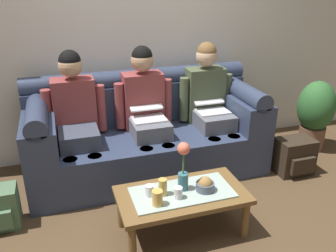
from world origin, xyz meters
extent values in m
plane|color=#4C3823|center=(0.00, 0.00, 0.00)|extent=(14.00, 14.00, 0.00)
cube|color=silver|center=(0.00, 1.70, 1.45)|extent=(6.00, 0.12, 2.90)
cube|color=#2D3851|center=(0.00, 1.10, 0.21)|extent=(2.22, 0.88, 0.42)
cube|color=#2D3851|center=(0.00, 1.43, 0.62)|extent=(2.22, 0.22, 0.40)
cylinder|color=#2D3851|center=(0.00, 1.43, 0.87)|extent=(2.22, 0.18, 0.18)
cube|color=#2D3851|center=(-0.97, 1.10, 0.56)|extent=(0.28, 0.88, 0.28)
cylinder|color=#2D3851|center=(-0.97, 1.10, 0.74)|extent=(0.18, 0.88, 0.18)
cube|color=#2D3851|center=(0.97, 1.10, 0.56)|extent=(0.28, 0.88, 0.28)
cylinder|color=#2D3851|center=(0.97, 1.10, 0.74)|extent=(0.18, 0.88, 0.18)
cube|color=#383D4C|center=(-0.65, 1.04, 0.49)|extent=(0.34, 0.40, 0.15)
cylinder|color=#383D4C|center=(-0.75, 0.78, 0.21)|extent=(0.12, 0.12, 0.42)
cylinder|color=#383D4C|center=(-0.55, 0.78, 0.21)|extent=(0.12, 0.12, 0.42)
cube|color=brown|center=(-0.65, 1.28, 0.69)|extent=(0.38, 0.22, 0.54)
cylinder|color=brown|center=(-0.88, 1.24, 0.67)|extent=(0.09, 0.09, 0.44)
cylinder|color=brown|center=(-0.41, 1.24, 0.67)|extent=(0.09, 0.09, 0.44)
sphere|color=tan|center=(-0.65, 1.26, 1.08)|extent=(0.21, 0.21, 0.21)
sphere|color=black|center=(-0.65, 1.26, 1.12)|extent=(0.19, 0.19, 0.19)
cube|color=#595B66|center=(0.00, 1.04, 0.49)|extent=(0.34, 0.40, 0.15)
cylinder|color=#595B66|center=(-0.10, 0.78, 0.21)|extent=(0.12, 0.12, 0.42)
cylinder|color=#595B66|center=(0.10, 0.78, 0.21)|extent=(0.12, 0.12, 0.42)
cube|color=brown|center=(0.00, 1.28, 0.69)|extent=(0.38, 0.22, 0.54)
cylinder|color=brown|center=(-0.23, 1.24, 0.67)|extent=(0.09, 0.09, 0.44)
cylinder|color=brown|center=(0.23, 1.24, 0.67)|extent=(0.09, 0.09, 0.44)
sphere|color=tan|center=(0.00, 1.26, 1.08)|extent=(0.21, 0.21, 0.21)
sphere|color=black|center=(0.00, 1.26, 1.12)|extent=(0.19, 0.19, 0.19)
cube|color=silver|center=(0.00, 1.06, 0.58)|extent=(0.31, 0.22, 0.02)
cube|color=silver|center=(0.00, 1.21, 0.68)|extent=(0.31, 0.20, 0.09)
cube|color=black|center=(0.00, 1.20, 0.68)|extent=(0.27, 0.18, 0.07)
cube|color=#595B66|center=(0.65, 1.04, 0.49)|extent=(0.34, 0.40, 0.15)
cylinder|color=#595B66|center=(0.55, 0.78, 0.21)|extent=(0.12, 0.12, 0.42)
cylinder|color=#595B66|center=(0.75, 0.78, 0.21)|extent=(0.12, 0.12, 0.42)
cube|color=#475138|center=(0.65, 1.28, 0.69)|extent=(0.38, 0.22, 0.54)
cylinder|color=#475138|center=(0.41, 1.24, 0.67)|extent=(0.09, 0.09, 0.44)
cylinder|color=#475138|center=(0.88, 1.24, 0.67)|extent=(0.09, 0.09, 0.44)
sphere|color=tan|center=(0.65, 1.26, 1.08)|extent=(0.21, 0.21, 0.21)
sphere|color=brown|center=(0.65, 1.26, 1.12)|extent=(0.19, 0.19, 0.19)
cube|color=silver|center=(0.65, 1.06, 0.58)|extent=(0.31, 0.22, 0.02)
cube|color=silver|center=(0.65, 1.22, 0.68)|extent=(0.31, 0.20, 0.11)
cube|color=black|center=(0.65, 1.21, 0.68)|extent=(0.27, 0.17, 0.09)
cube|color=brown|center=(0.00, 0.14, 0.33)|extent=(0.95, 0.50, 0.04)
cube|color=#9EB2A8|center=(0.00, 0.14, 0.35)|extent=(0.74, 0.35, 0.01)
cylinder|color=brown|center=(-0.42, -0.06, 0.15)|extent=(0.06, 0.06, 0.31)
cylinder|color=brown|center=(0.42, -0.06, 0.15)|extent=(0.06, 0.06, 0.31)
cylinder|color=brown|center=(-0.42, 0.35, 0.15)|extent=(0.06, 0.06, 0.31)
cylinder|color=brown|center=(0.42, 0.35, 0.15)|extent=(0.06, 0.06, 0.31)
cylinder|color=#336672|center=(0.02, 0.17, 0.42)|extent=(0.08, 0.08, 0.13)
cylinder|color=#3D7538|center=(0.02, 0.17, 0.57)|extent=(0.01, 0.01, 0.17)
sphere|color=#E0664C|center=(0.02, 0.17, 0.69)|extent=(0.09, 0.09, 0.09)
cylinder|color=#4C5666|center=(0.17, 0.11, 0.39)|extent=(0.13, 0.13, 0.06)
sphere|color=olive|center=(0.17, 0.11, 0.41)|extent=(0.11, 0.11, 0.11)
cylinder|color=silver|center=(-0.05, 0.08, 0.40)|extent=(0.06, 0.06, 0.08)
cylinder|color=gold|center=(-0.14, 0.15, 0.42)|extent=(0.06, 0.06, 0.13)
cylinder|color=silver|center=(-0.24, 0.17, 0.40)|extent=(0.06, 0.06, 0.08)
cylinder|color=gold|center=(-0.22, 0.04, 0.41)|extent=(0.07, 0.07, 0.11)
cube|color=#2D2319|center=(1.36, 0.65, 0.18)|extent=(0.35, 0.25, 0.35)
cube|color=#2D2319|center=(1.36, 0.51, 0.14)|extent=(0.25, 0.05, 0.16)
cylinder|color=brown|center=(1.88, 1.05, 0.13)|extent=(0.28, 0.28, 0.26)
ellipsoid|color=#2D602D|center=(1.88, 1.05, 0.50)|extent=(0.40, 0.40, 0.56)
camera|label=1|loc=(-0.78, -1.93, 1.81)|focal=38.19mm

